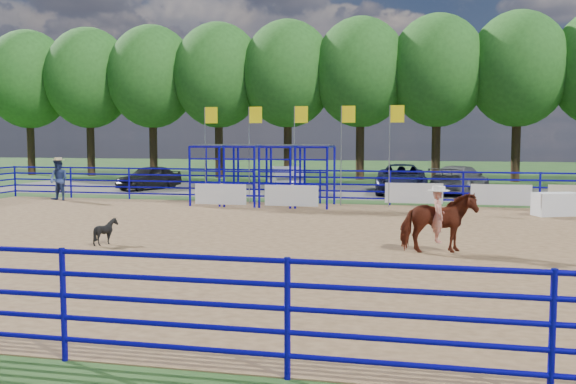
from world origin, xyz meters
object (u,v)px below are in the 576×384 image
(car_c, at_px, (401,179))
(horse_and_rider, at_px, (438,219))
(announcer_table, at_px, (556,204))
(spectator_cowboy, at_px, (59,179))
(car_b, at_px, (286,179))
(car_d, at_px, (460,180))
(car_a, at_px, (149,177))
(calf, at_px, (106,231))

(car_c, bearing_deg, horse_and_rider, -87.04)
(horse_and_rider, bearing_deg, announcer_table, 63.49)
(spectator_cowboy, distance_m, car_b, 11.23)
(spectator_cowboy, xyz_separation_m, car_d, (17.98, 7.51, -0.25))
(car_a, relative_size, car_d, 0.78)
(horse_and_rider, height_order, car_d, horse_and_rider)
(horse_and_rider, bearing_deg, car_c, 95.61)
(horse_and_rider, height_order, car_b, horse_and_rider)
(car_b, bearing_deg, horse_and_rider, 94.45)
(calf, xyz_separation_m, spectator_cowboy, (-7.97, 10.45, 0.61))
(announcer_table, xyz_separation_m, car_c, (-5.97, 8.06, 0.32))
(car_c, height_order, car_d, car_c)
(car_b, bearing_deg, car_a, -21.17)
(car_b, bearing_deg, announcer_table, 126.73)
(car_b, height_order, car_c, car_c)
(car_d, bearing_deg, calf, 79.22)
(spectator_cowboy, bearing_deg, car_d, 22.66)
(horse_and_rider, xyz_separation_m, car_c, (-1.64, 16.73, -0.11))
(spectator_cowboy, distance_m, car_a, 6.80)
(horse_and_rider, height_order, calf, horse_and_rider)
(spectator_cowboy, xyz_separation_m, car_a, (1.35, 6.66, -0.31))
(spectator_cowboy, height_order, car_c, spectator_cowboy)
(car_b, bearing_deg, car_d, 165.46)
(announcer_table, height_order, horse_and_rider, horse_and_rider)
(car_d, bearing_deg, horse_and_rider, 104.17)
(car_d, bearing_deg, car_b, 24.35)
(car_c, relative_size, car_d, 1.08)
(horse_and_rider, bearing_deg, calf, -175.52)
(calf, bearing_deg, spectator_cowboy, 11.77)
(horse_and_rider, height_order, car_c, horse_and_rider)
(announcer_table, height_order, calf, announcer_table)
(car_a, distance_m, car_c, 13.73)
(announcer_table, distance_m, spectator_cowboy, 21.08)
(horse_and_rider, bearing_deg, car_d, 85.81)
(announcer_table, xyz_separation_m, car_d, (-3.06, 8.61, 0.29))
(car_d, bearing_deg, announcer_table, 127.92)
(spectator_cowboy, distance_m, car_d, 19.49)
(calf, bearing_deg, car_a, -4.40)
(calf, height_order, car_b, car_b)
(calf, xyz_separation_m, car_c, (7.11, 17.41, 0.38))
(horse_and_rider, relative_size, car_c, 0.43)
(car_c, distance_m, car_d, 2.96)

